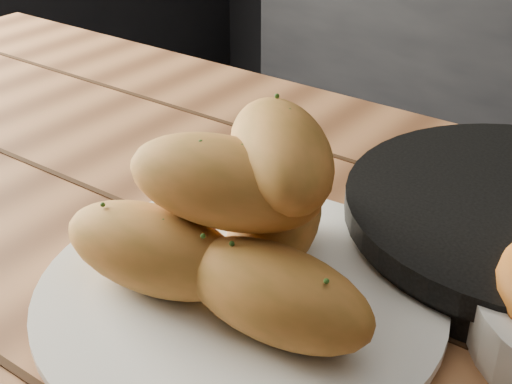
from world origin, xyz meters
name	(u,v)px	position (x,y,z in m)	size (l,w,h in m)	color
plate	(240,297)	(-0.37, -0.05, 0.76)	(0.30, 0.30, 0.02)	white
bread_rolls	(240,220)	(-0.37, -0.05, 0.82)	(0.25, 0.21, 0.13)	#C17635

